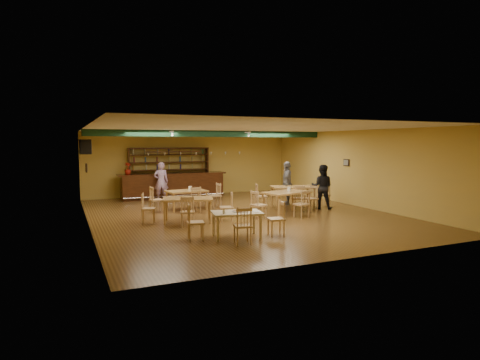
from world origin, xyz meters
name	(u,v)px	position (x,y,z in m)	size (l,w,h in m)	color
floor	(240,214)	(0.00, 0.00, 0.00)	(12.00, 12.00, 0.00)	#4F3416
ceiling_beam	(212,134)	(0.00, 2.80, 2.87)	(10.00, 0.30, 0.25)	#10321B
track_rail_left	(165,132)	(-1.80, 3.40, 2.94)	(0.05, 2.50, 0.05)	silver
track_rail_right	(238,133)	(1.40, 3.40, 2.94)	(0.05, 2.50, 0.05)	silver
ac_unit	(86,147)	(-4.80, 4.20, 2.35)	(0.34, 0.70, 0.48)	silver
picture_left	(86,168)	(-4.97, 1.00, 1.70)	(0.04, 0.34, 0.28)	black
picture_right	(346,163)	(4.97, 0.50, 1.70)	(0.04, 0.34, 0.28)	black
bar_counter	(173,185)	(-1.08, 5.15, 0.56)	(4.88, 0.85, 1.13)	black
back_bar_hutch	(169,172)	(-1.08, 5.78, 1.14)	(3.77, 0.40, 2.28)	black
poinsettia	(128,169)	(-3.07, 5.15, 1.39)	(0.29, 0.29, 0.52)	#9D1B0E
dining_table_a	(187,200)	(-1.44, 1.70, 0.37)	(1.46, 0.88, 0.73)	olive
dining_table_b	(293,197)	(2.53, 0.63, 0.41)	(1.63, 0.98, 0.82)	olive
dining_table_c	(188,210)	(-2.09, -0.66, 0.39)	(1.55, 0.93, 0.78)	olive
dining_table_d	(286,203)	(1.45, -0.71, 0.41)	(1.62, 0.97, 0.81)	olive
near_table	(237,225)	(-1.50, -3.22, 0.35)	(1.29, 0.83, 0.69)	tan
pizza_tray	(240,211)	(-1.40, -3.22, 0.70)	(0.40, 0.40, 0.01)	silver
parmesan_shaker	(224,212)	(-1.91, -3.35, 0.75)	(0.07, 0.07, 0.11)	#EAE5C6
napkin_stack	(245,209)	(-1.17, -3.03, 0.71)	(0.20, 0.15, 0.03)	white
pizza_server	(244,210)	(-1.27, -3.17, 0.71)	(0.32, 0.09, 0.00)	silver
side_plate	(257,211)	(-0.99, -3.40, 0.70)	(0.22, 0.22, 0.01)	white
patron_bar	(161,182)	(-1.81, 4.33, 0.85)	(0.62, 0.40, 1.69)	#944EAA
patron_right_a	(322,187)	(3.33, -0.17, 0.84)	(0.82, 0.64, 1.68)	black
patron_right_b	(287,183)	(2.65, 1.29, 0.88)	(1.03, 0.43, 1.75)	slate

